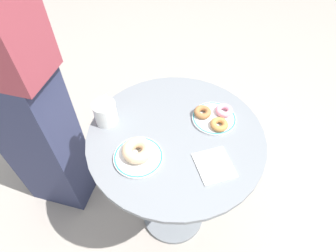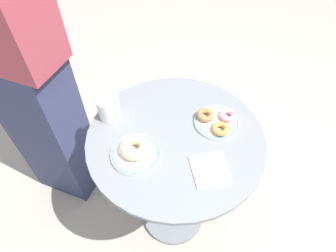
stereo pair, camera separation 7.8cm
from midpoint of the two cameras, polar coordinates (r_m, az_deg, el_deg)
The scene contains 11 objects.
ground_plane at distance 1.74m, azimuth 2.37°, elevation -17.53°, with size 7.00×7.00×0.02m, color #9E9389.
cafe_table at distance 1.27m, azimuth 3.13°, elevation -8.22°, with size 0.69×0.69×0.74m.
plate_left at distance 1.04m, azimuth -4.45°, elevation -5.61°, with size 0.18×0.18×0.01m.
plate_right at distance 1.15m, azimuth 11.61°, elevation 0.67°, with size 0.18×0.18×0.01m.
donut_glazed at distance 1.02m, azimuth -4.50°, elevation -4.38°, with size 0.11×0.11×0.04m, color #E0B789.
donut_pink_frosted at distance 1.16m, azimuth 13.73°, elevation 2.03°, with size 0.07×0.07×0.02m, color pink.
donut_cinnamon at distance 1.14m, azimuth 9.45°, elevation 2.09°, with size 0.07×0.07×0.02m, color #A36B3D.
donut_old_fashioned at distance 1.11m, azimuth 12.45°, elevation -0.64°, with size 0.07×0.07×0.02m, color #BC7F42.
paper_napkin at distance 1.02m, azimuth 10.57°, elevation -8.67°, with size 0.12×0.13×0.01m, color white.
coffee_mug at distance 1.14m, azimuth -9.82°, elevation 3.69°, with size 0.10×0.12×0.09m.
person_figure at distance 1.32m, azimuth -25.49°, elevation 9.02°, with size 0.41×0.44×1.67m.
Camera 2 is at (-0.38, -0.57, 1.59)m, focal length 30.47 mm.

